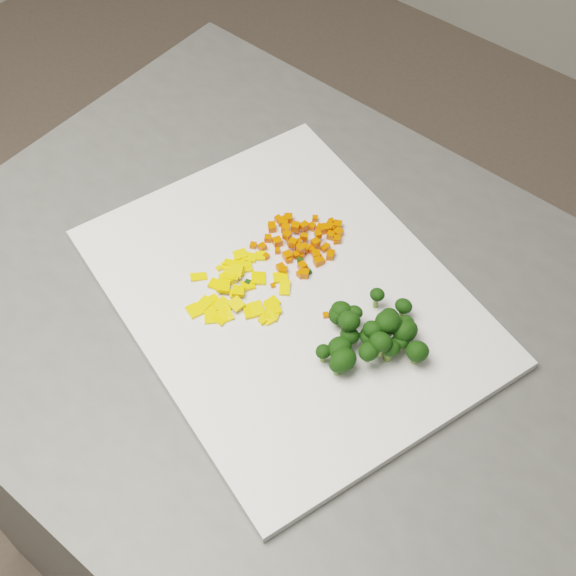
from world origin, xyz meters
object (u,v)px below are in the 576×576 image
Objects in this scene: counter_block at (310,489)px; carrot_pile at (304,237)px; pepper_pile at (234,288)px; cutting_board at (288,296)px; broccoli_pile at (369,330)px.

carrot_pile is (-0.09, 0.08, 0.48)m from counter_block.
cutting_board is at bearing 36.79° from pepper_pile.
counter_block is 0.49m from broccoli_pile.
broccoli_pile reaches higher than pepper_pile.
pepper_pile is at bearing -166.95° from broccoli_pile.
pepper_pile is 0.17m from broccoli_pile.
carrot_pile is 0.16m from broccoli_pile.
counter_block is at bearing -43.66° from carrot_pile.
cutting_board is at bearing -179.78° from broccoli_pile.
carrot_pile reaches higher than counter_block.
counter_block is 0.48m from pepper_pile.
cutting_board is at bearing -65.94° from carrot_pile.
pepper_pile is (-0.02, -0.10, -0.01)m from carrot_pile.
cutting_board reaches higher than counter_block.
counter_block is 2.17× the size of cutting_board.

